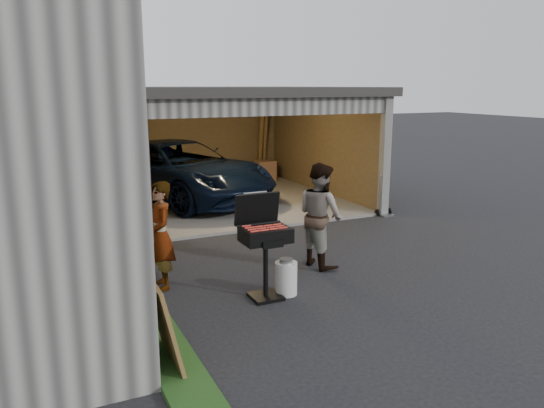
{
  "coord_description": "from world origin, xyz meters",
  "views": [
    {
      "loc": [
        -3.49,
        -6.19,
        2.94
      ],
      "look_at": [
        -0.11,
        1.03,
        1.15
      ],
      "focal_mm": 35.0,
      "sensor_mm": 36.0,
      "label": 1
    }
  ],
  "objects_px": {
    "minivan": "(178,173)",
    "hand_truck": "(385,208)",
    "propane_tank": "(286,278)",
    "woman": "(161,236)",
    "man": "(320,215)",
    "bbq_grill": "(264,238)",
    "plywood_panel": "(163,322)"
  },
  "relations": [
    {
      "from": "minivan",
      "to": "hand_truck",
      "type": "relative_size",
      "value": 5.74
    },
    {
      "from": "propane_tank",
      "to": "woman",
      "type": "bearing_deg",
      "value": 146.6
    },
    {
      "from": "man",
      "to": "bbq_grill",
      "type": "bearing_deg",
      "value": 114.71
    },
    {
      "from": "woman",
      "to": "bbq_grill",
      "type": "bearing_deg",
      "value": 52.35
    },
    {
      "from": "man",
      "to": "plywood_panel",
      "type": "bearing_deg",
      "value": 116.73
    },
    {
      "from": "hand_truck",
      "to": "man",
      "type": "bearing_deg",
      "value": -147.61
    },
    {
      "from": "plywood_panel",
      "to": "woman",
      "type": "bearing_deg",
      "value": 76.84
    },
    {
      "from": "plywood_panel",
      "to": "bbq_grill",
      "type": "bearing_deg",
      "value": 35.73
    },
    {
      "from": "man",
      "to": "bbq_grill",
      "type": "distance_m",
      "value": 1.65
    },
    {
      "from": "man",
      "to": "propane_tank",
      "type": "distance_m",
      "value": 1.54
    },
    {
      "from": "hand_truck",
      "to": "plywood_panel",
      "type": "bearing_deg",
      "value": -149.1
    },
    {
      "from": "minivan",
      "to": "woman",
      "type": "height_order",
      "value": "woman"
    },
    {
      "from": "man",
      "to": "hand_truck",
      "type": "height_order",
      "value": "man"
    },
    {
      "from": "woman",
      "to": "minivan",
      "type": "bearing_deg",
      "value": 163.88
    },
    {
      "from": "woman",
      "to": "propane_tank",
      "type": "height_order",
      "value": "woman"
    },
    {
      "from": "hand_truck",
      "to": "propane_tank",
      "type": "bearing_deg",
      "value": -146.84
    },
    {
      "from": "man",
      "to": "plywood_panel",
      "type": "xyz_separation_m",
      "value": [
        -3.14,
        -2.13,
        -0.36
      ]
    },
    {
      "from": "woman",
      "to": "hand_truck",
      "type": "xyz_separation_m",
      "value": [
        5.71,
        2.24,
        -0.62
      ]
    },
    {
      "from": "woman",
      "to": "bbq_grill",
      "type": "distance_m",
      "value": 1.57
    },
    {
      "from": "bbq_grill",
      "to": "plywood_panel",
      "type": "relative_size",
      "value": 1.45
    },
    {
      "from": "propane_tank",
      "to": "minivan",
      "type": "bearing_deg",
      "value": 87.75
    },
    {
      "from": "man",
      "to": "plywood_panel",
      "type": "relative_size",
      "value": 1.71
    },
    {
      "from": "woman",
      "to": "bbq_grill",
      "type": "xyz_separation_m",
      "value": [
        1.22,
        -0.99,
        0.08
      ]
    },
    {
      "from": "minivan",
      "to": "man",
      "type": "xyz_separation_m",
      "value": [
        0.81,
        -5.78,
        0.11
      ]
    },
    {
      "from": "minivan",
      "to": "hand_truck",
      "type": "xyz_separation_m",
      "value": [
        3.91,
        -3.44,
        -0.57
      ]
    },
    {
      "from": "woman",
      "to": "propane_tank",
      "type": "bearing_deg",
      "value": 58.12
    },
    {
      "from": "propane_tank",
      "to": "hand_truck",
      "type": "bearing_deg",
      "value": 37.96
    },
    {
      "from": "bbq_grill",
      "to": "man",
      "type": "bearing_deg",
      "value": 32.14
    },
    {
      "from": "plywood_panel",
      "to": "hand_truck",
      "type": "distance_m",
      "value": 7.68
    },
    {
      "from": "minivan",
      "to": "woman",
      "type": "bearing_deg",
      "value": -131.7
    },
    {
      "from": "minivan",
      "to": "propane_tank",
      "type": "relative_size",
      "value": 11.33
    },
    {
      "from": "minivan",
      "to": "plywood_panel",
      "type": "relative_size",
      "value": 5.39
    }
  ]
}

